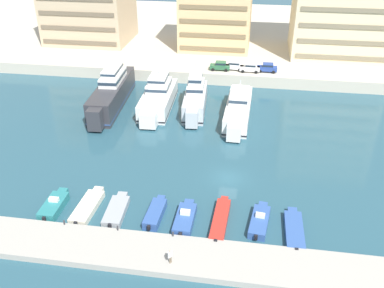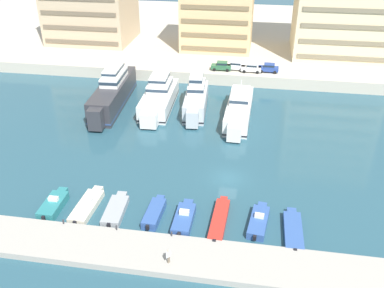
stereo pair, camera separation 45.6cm
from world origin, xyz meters
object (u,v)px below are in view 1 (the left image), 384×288
motorboat_red_center_right (220,220)px  motorboat_blue_mid_right (260,221)px  yacht_white_center_left (238,109)px  pedestrian_near_edge (170,255)px  motorboat_cream_left (88,206)px  car_white_left (234,65)px  motorboat_grey_mid_left (117,210)px  motorboat_blue_center_left (155,213)px  yacht_silver_mid_left (195,98)px  motorboat_teal_far_left (54,205)px  car_green_far_left (220,66)px  yacht_white_left (158,97)px  car_white_mid_left (250,67)px  yacht_charcoal_far_left (112,92)px  motorboat_blue_center (185,218)px  motorboat_blue_right (294,230)px  car_blue_center_left (267,67)px

motorboat_red_center_right → motorboat_blue_mid_right: size_ratio=1.27×
yacht_white_center_left → pedestrian_near_edge: (-4.64, -36.30, 0.03)m
motorboat_cream_left → car_white_left: 48.52m
motorboat_cream_left → motorboat_grey_mid_left: size_ratio=1.14×
motorboat_blue_center_left → pedestrian_near_edge: (3.43, -7.84, 1.27)m
yacht_silver_mid_left → motorboat_cream_left: bearing=-106.1°
yacht_silver_mid_left → motorboat_teal_far_left: bearing=-112.4°
motorboat_blue_center_left → car_green_far_left: car_green_far_left is taller
yacht_white_left → car_white_mid_left: bearing=43.1°
motorboat_grey_mid_left → motorboat_teal_far_left: bearing=-177.0°
yacht_charcoal_far_left → motorboat_blue_center: bearing=-58.6°
motorboat_blue_right → car_green_far_left: size_ratio=1.82×
motorboat_blue_center → car_white_mid_left: (5.68, 46.09, 2.78)m
yacht_white_center_left → motorboat_blue_center: (-4.38, -28.95, -1.19)m
yacht_silver_mid_left → motorboat_blue_center: 31.30m
yacht_white_left → motorboat_grey_mid_left: size_ratio=2.70×
motorboat_blue_center_left → motorboat_cream_left: bearing=178.8°
yacht_charcoal_far_left → motorboat_blue_right: (31.38, -30.73, -2.20)m
car_white_mid_left → pedestrian_near_edge: car_white_mid_left is taller
pedestrian_near_edge → yacht_silver_mid_left: bearing=94.7°
motorboat_blue_mid_right → pedestrian_near_edge: bearing=-136.8°
motorboat_blue_mid_right → car_green_far_left: bearing=101.4°
motorboat_teal_far_left → pedestrian_near_edge: pedestrian_near_edge is taller
car_green_far_left → yacht_white_center_left: bearing=-74.3°
motorboat_blue_mid_right → car_green_far_left: size_ratio=1.60×
yacht_white_center_left → yacht_charcoal_far_left: bearing=175.3°
motorboat_blue_center_left → car_white_left: car_white_left is taller
motorboat_blue_center_left → car_white_mid_left: car_white_mid_left is taller
yacht_silver_mid_left → motorboat_blue_center_left: size_ratio=2.56×
motorboat_blue_center_left → motorboat_blue_right: size_ratio=0.82×
car_white_left → pedestrian_near_edge: (-2.64, -54.21, -1.55)m
motorboat_blue_center_left → car_green_far_left: (3.21, 45.76, 2.82)m
yacht_white_center_left → car_blue_center_left: 18.39m
yacht_charcoal_far_left → car_green_far_left: bearing=39.9°
motorboat_blue_center → car_white_left: bearing=87.1°
motorboat_teal_far_left → motorboat_red_center_right: (20.32, 0.56, -0.13)m
motorboat_cream_left → motorboat_blue_center_left: (8.51, -0.18, 0.11)m
yacht_silver_mid_left → car_white_mid_left: 17.61m
yacht_silver_mid_left → yacht_white_center_left: 8.12m
yacht_white_center_left → motorboat_blue_right: size_ratio=2.43×
motorboat_blue_center_left → car_blue_center_left: size_ratio=1.48×
motorboat_grey_mid_left → motorboat_red_center_right: 12.57m
car_white_mid_left → car_green_far_left: bearing=178.6°
motorboat_blue_center_left → yacht_silver_mid_left: bearing=89.6°
yacht_white_left → motorboat_grey_mid_left: yacht_white_left is taller
yacht_white_center_left → motorboat_blue_right: 29.97m
yacht_charcoal_far_left → yacht_silver_mid_left: (15.39, 0.19, -0.29)m
motorboat_blue_center → pedestrian_near_edge: size_ratio=3.62×
yacht_charcoal_far_left → car_blue_center_left: size_ratio=5.41×
yacht_charcoal_far_left → car_white_left: (21.22, 15.99, 0.76)m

